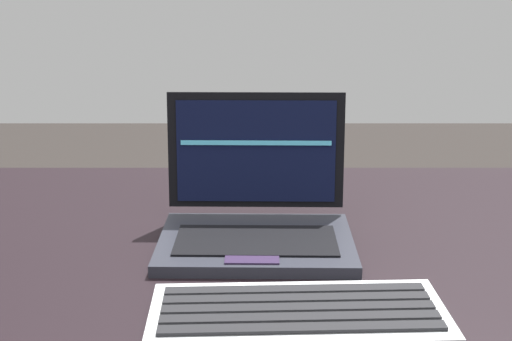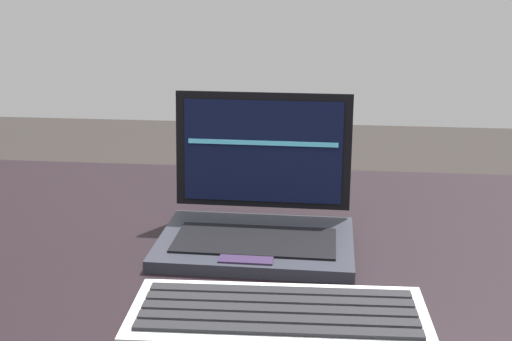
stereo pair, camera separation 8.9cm
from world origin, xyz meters
The scene contains 3 objects.
desk centered at (0.00, 0.00, 0.65)m, with size 1.69×0.80×0.74m.
laptop_front centered at (0.00, 0.03, 0.78)m, with size 0.28×0.22×0.21m.
external_keyboard centered at (0.05, -0.21, 0.75)m, with size 0.34×0.15×0.03m.
Camera 1 is at (-0.00, -0.86, 1.13)m, focal length 45.78 mm.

